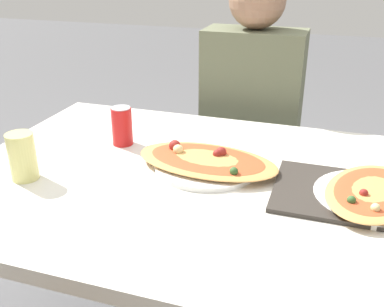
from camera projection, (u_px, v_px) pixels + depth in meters
name	position (u px, v px, depth m)	size (l,w,h in m)	color
dining_table	(180.00, 194.00, 1.30)	(1.25, 0.98, 0.72)	silver
chair_far_seated	(254.00, 139.00, 2.05)	(0.40, 0.40, 0.93)	#3F2D1E
person_seated	(251.00, 101.00, 1.86)	(0.40, 0.24, 1.24)	#2D2D38
pizza_main	(206.00, 161.00, 1.30)	(0.44, 0.30, 0.06)	white
soda_can	(122.00, 126.00, 1.45)	(0.07, 0.07, 0.12)	red
drink_glass	(22.00, 157.00, 1.22)	(0.07, 0.07, 0.13)	#E0DB7F
serving_tray	(358.00, 196.00, 1.15)	(0.42, 0.29, 0.01)	#332D28
pizza_second	(372.00, 194.00, 1.13)	(0.30, 0.39, 0.05)	white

